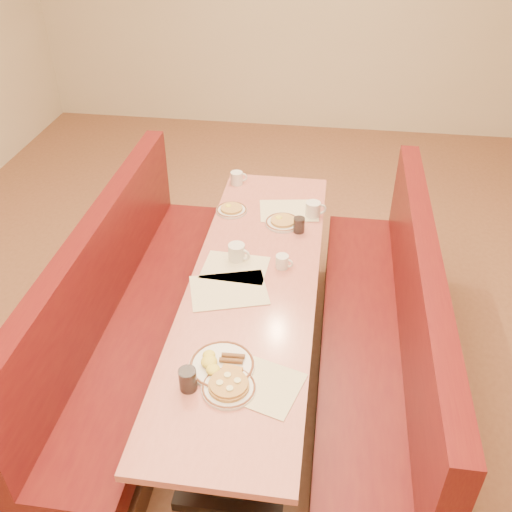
# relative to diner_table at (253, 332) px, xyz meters

# --- Properties ---
(ground) EXTENTS (8.00, 8.00, 0.00)m
(ground) POSITION_rel_diner_table_xyz_m (0.00, 0.00, -0.37)
(ground) COLOR #9E6647
(ground) RESTS_ON ground
(room_envelope) EXTENTS (6.04, 8.04, 2.82)m
(room_envelope) POSITION_rel_diner_table_xyz_m (0.00, 0.00, 1.56)
(room_envelope) COLOR beige
(room_envelope) RESTS_ON ground
(diner_table) EXTENTS (0.70, 2.50, 0.75)m
(diner_table) POSITION_rel_diner_table_xyz_m (0.00, 0.00, 0.00)
(diner_table) COLOR black
(diner_table) RESTS_ON ground
(booth_left) EXTENTS (0.55, 2.50, 1.05)m
(booth_left) POSITION_rel_diner_table_xyz_m (-0.73, 0.00, -0.01)
(booth_left) COLOR #4C3326
(booth_left) RESTS_ON ground
(booth_right) EXTENTS (0.55, 2.50, 1.05)m
(booth_right) POSITION_rel_diner_table_xyz_m (0.73, 0.00, -0.01)
(booth_right) COLOR #4C3326
(booth_right) RESTS_ON ground
(placemat_near_left) EXTENTS (0.48, 0.41, 0.00)m
(placemat_near_left) POSITION_rel_diner_table_xyz_m (-0.12, -0.09, 0.38)
(placemat_near_left) COLOR beige
(placemat_near_left) RESTS_ON diner_table
(placemat_near_right) EXTENTS (0.45, 0.39, 0.00)m
(placemat_near_right) POSITION_rel_diner_table_xyz_m (0.12, -0.72, 0.38)
(placemat_near_right) COLOR beige
(placemat_near_right) RESTS_ON diner_table
(placemat_far_left) EXTENTS (0.37, 0.29, 0.00)m
(placemat_far_left) POSITION_rel_diner_table_xyz_m (-0.12, 0.11, 0.38)
(placemat_far_left) COLOR beige
(placemat_far_left) RESTS_ON diner_table
(placemat_far_right) EXTENTS (0.41, 0.33, 0.00)m
(placemat_far_right) POSITION_rel_diner_table_xyz_m (0.12, 0.78, 0.38)
(placemat_far_right) COLOR beige
(placemat_far_right) RESTS_ON diner_table
(pancake_plate) EXTENTS (0.24, 0.24, 0.05)m
(pancake_plate) POSITION_rel_diner_table_xyz_m (0.00, -0.77, 0.39)
(pancake_plate) COLOR beige
(pancake_plate) RESTS_ON diner_table
(eggs_plate) EXTENTS (0.30, 0.30, 0.06)m
(eggs_plate) POSITION_rel_diner_table_xyz_m (-0.05, -0.65, 0.39)
(eggs_plate) COLOR beige
(eggs_plate) RESTS_ON diner_table
(extra_plate_mid) EXTENTS (0.22, 0.22, 0.05)m
(extra_plate_mid) POSITION_rel_diner_table_xyz_m (0.10, 0.62, 0.39)
(extra_plate_mid) COLOR beige
(extra_plate_mid) RESTS_ON diner_table
(extra_plate_far) EXTENTS (0.20, 0.20, 0.04)m
(extra_plate_far) POSITION_rel_diner_table_xyz_m (-0.25, 0.72, 0.39)
(extra_plate_far) COLOR beige
(extra_plate_far) RESTS_ON diner_table
(coffee_mug_a) EXTENTS (0.10, 0.07, 0.08)m
(coffee_mug_a) POSITION_rel_diner_table_xyz_m (0.14, 0.16, 0.42)
(coffee_mug_a) COLOR beige
(coffee_mug_a) RESTS_ON diner_table
(coffee_mug_b) EXTENTS (0.13, 0.10, 0.10)m
(coffee_mug_b) POSITION_rel_diner_table_xyz_m (-0.12, 0.19, 0.43)
(coffee_mug_b) COLOR beige
(coffee_mug_b) RESTS_ON diner_table
(coffee_mug_c) EXTENTS (0.14, 0.10, 0.10)m
(coffee_mug_c) POSITION_rel_diner_table_xyz_m (0.28, 0.74, 0.43)
(coffee_mug_c) COLOR beige
(coffee_mug_c) RESTS_ON diner_table
(coffee_mug_d) EXTENTS (0.12, 0.08, 0.09)m
(coffee_mug_d) POSITION_rel_diner_table_xyz_m (-0.28, 1.10, 0.42)
(coffee_mug_d) COLOR beige
(coffee_mug_d) RESTS_ON diner_table
(soda_tumbler_near) EXTENTS (0.08, 0.08, 0.11)m
(soda_tumbler_near) POSITION_rel_diner_table_xyz_m (-0.17, -0.79, 0.43)
(soda_tumbler_near) COLOR black
(soda_tumbler_near) RESTS_ON diner_table
(soda_tumbler_mid) EXTENTS (0.07, 0.07, 0.10)m
(soda_tumbler_mid) POSITION_rel_diner_table_xyz_m (0.21, 0.54, 0.42)
(soda_tumbler_mid) COLOR black
(soda_tumbler_mid) RESTS_ON diner_table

